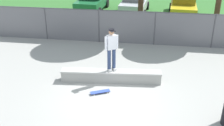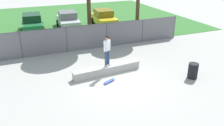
% 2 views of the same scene
% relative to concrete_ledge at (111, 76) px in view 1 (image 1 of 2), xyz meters
% --- Properties ---
extents(ground_plane, '(80.00, 80.00, 0.00)m').
position_rel_concrete_ledge_xyz_m(ground_plane, '(0.20, -1.39, -0.26)').
color(ground_plane, '#9E9E99').
extents(grass_strip, '(27.75, 20.00, 0.02)m').
position_rel_concrete_ledge_xyz_m(grass_strip, '(0.20, 14.91, -0.25)').
color(grass_strip, '#336B2D').
rests_on(grass_strip, ground).
extents(concrete_ledge, '(4.29, 0.83, 0.51)m').
position_rel_concrete_ledge_xyz_m(concrete_ledge, '(0.00, 0.00, 0.00)').
color(concrete_ledge, '#999993').
rests_on(concrete_ledge, ground).
extents(skateboarder, '(0.52, 0.42, 1.84)m').
position_rel_concrete_ledge_xyz_m(skateboarder, '(0.02, 0.04, 1.29)').
color(skateboarder, beige).
rests_on(skateboarder, concrete_ledge).
extents(skateboard, '(0.81, 0.53, 0.09)m').
position_rel_concrete_ledge_xyz_m(skateboard, '(-0.28, -1.04, -0.19)').
color(skateboard, '#334CB2').
rests_on(skateboard, ground).
extents(chainlink_fence, '(15.82, 0.07, 1.90)m').
position_rel_concrete_ledge_xyz_m(chainlink_fence, '(0.20, 4.61, 0.77)').
color(chainlink_fence, '#4C4C51').
rests_on(chainlink_fence, ground).
extents(car_green, '(2.24, 4.31, 1.66)m').
position_rel_concrete_ledge_xyz_m(car_green, '(-3.18, 11.34, 0.58)').
color(car_green, '#1E6638').
rests_on(car_green, ground).
extents(car_silver, '(2.24, 4.31, 1.66)m').
position_rel_concrete_ledge_xyz_m(car_silver, '(0.19, 11.19, 0.58)').
color(car_silver, '#B7BABF').
rests_on(car_silver, ground).
extents(car_yellow, '(2.24, 4.31, 1.66)m').
position_rel_concrete_ledge_xyz_m(car_yellow, '(3.84, 10.81, 0.58)').
color(car_yellow, gold).
rests_on(car_yellow, ground).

